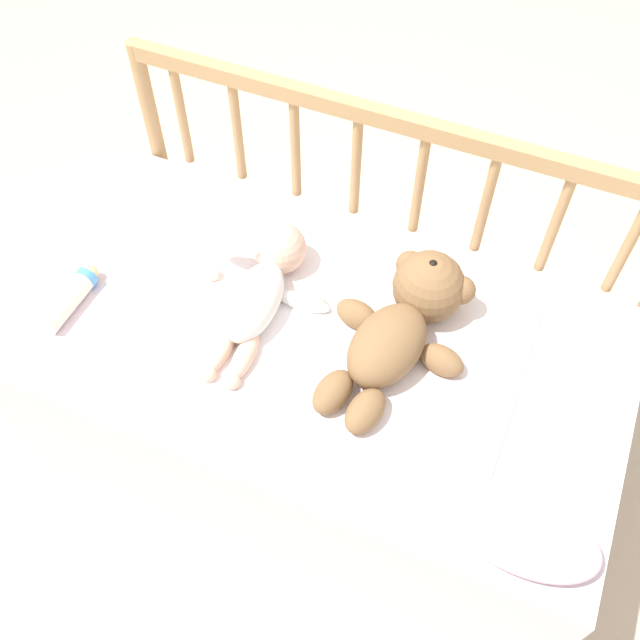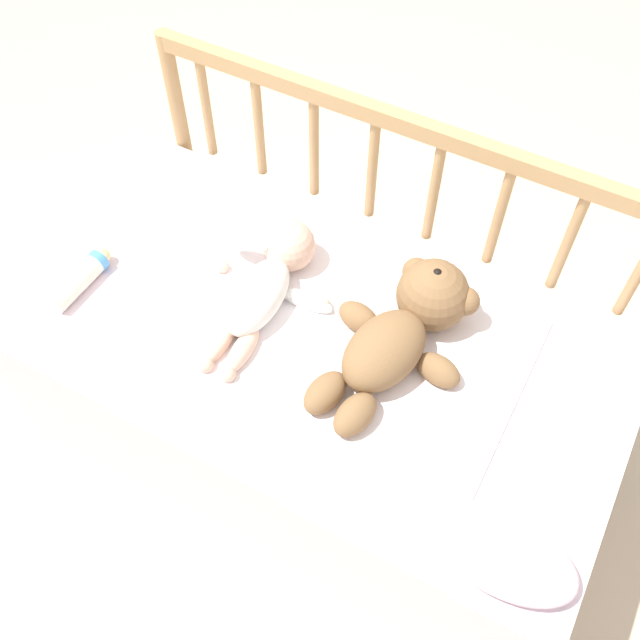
{
  "view_description": "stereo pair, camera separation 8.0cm",
  "coord_description": "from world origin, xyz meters",
  "px_view_note": "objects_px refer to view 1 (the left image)",
  "views": [
    {
      "loc": [
        0.33,
        -0.75,
        1.69
      ],
      "look_at": [
        0.0,
        0.0,
        0.57
      ],
      "focal_mm": 40.0,
      "sensor_mm": 36.0,
      "label": 1
    },
    {
      "loc": [
        0.4,
        -0.71,
        1.69
      ],
      "look_at": [
        0.0,
        0.0,
        0.57
      ],
      "focal_mm": 40.0,
      "sensor_mm": 36.0,
      "label": 2
    }
  ],
  "objects_px": {
    "baby_bottle": "(71,296)",
    "small_pillow": "(524,533)",
    "teddy_bear": "(405,321)",
    "baby": "(262,286)"
  },
  "relations": [
    {
      "from": "baby_bottle",
      "to": "small_pillow",
      "type": "xyz_separation_m",
      "value": [
        0.97,
        -0.12,
        0.01
      ]
    },
    {
      "from": "small_pillow",
      "to": "baby_bottle",
      "type": "bearing_deg",
      "value": 173.06
    },
    {
      "from": "teddy_bear",
      "to": "baby",
      "type": "xyz_separation_m",
      "value": [
        -0.3,
        -0.02,
        -0.01
      ]
    },
    {
      "from": "baby_bottle",
      "to": "small_pillow",
      "type": "distance_m",
      "value": 0.98
    },
    {
      "from": "small_pillow",
      "to": "teddy_bear",
      "type": "bearing_deg",
      "value": 136.11
    },
    {
      "from": "baby_bottle",
      "to": "small_pillow",
      "type": "bearing_deg",
      "value": -6.94
    },
    {
      "from": "baby_bottle",
      "to": "baby",
      "type": "bearing_deg",
      "value": 24.92
    },
    {
      "from": "baby",
      "to": "small_pillow",
      "type": "height_order",
      "value": "baby"
    },
    {
      "from": "baby",
      "to": "small_pillow",
      "type": "relative_size",
      "value": 1.52
    },
    {
      "from": "baby",
      "to": "teddy_bear",
      "type": "bearing_deg",
      "value": 4.1
    }
  ]
}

